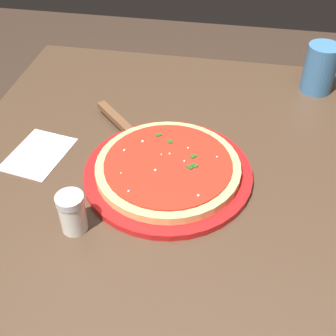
{
  "coord_description": "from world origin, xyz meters",
  "views": [
    {
      "loc": [
        0.58,
        0.09,
        1.34
      ],
      "look_at": [
        -0.03,
        -0.02,
        0.79
      ],
      "focal_mm": 47.36,
      "sensor_mm": 36.0,
      "label": 1
    }
  ],
  "objects_px": {
    "napkin_folded_right": "(38,154)",
    "parmesan_shaker": "(72,212)",
    "pizza_server": "(125,128)",
    "cup_tall_drink": "(320,68)",
    "serving_plate": "(168,173)",
    "pizza": "(168,167)"
  },
  "relations": [
    {
      "from": "serving_plate",
      "to": "pizza_server",
      "type": "distance_m",
      "value": 0.16
    },
    {
      "from": "pizza_server",
      "to": "napkin_folded_right",
      "type": "distance_m",
      "value": 0.18
    },
    {
      "from": "pizza_server",
      "to": "cup_tall_drink",
      "type": "xyz_separation_m",
      "value": [
        -0.26,
        0.41,
        0.04
      ]
    },
    {
      "from": "cup_tall_drink",
      "to": "napkin_folded_right",
      "type": "distance_m",
      "value": 0.67
    },
    {
      "from": "pizza_server",
      "to": "parmesan_shaker",
      "type": "height_order",
      "value": "parmesan_shaker"
    },
    {
      "from": "serving_plate",
      "to": "pizza_server",
      "type": "bearing_deg",
      "value": -134.92
    },
    {
      "from": "pizza",
      "to": "napkin_folded_right",
      "type": "bearing_deg",
      "value": -93.59
    },
    {
      "from": "napkin_folded_right",
      "to": "cup_tall_drink",
      "type": "bearing_deg",
      "value": 121.88
    },
    {
      "from": "serving_plate",
      "to": "pizza_server",
      "type": "height_order",
      "value": "pizza_server"
    },
    {
      "from": "parmesan_shaker",
      "to": "cup_tall_drink",
      "type": "bearing_deg",
      "value": 140.73
    },
    {
      "from": "serving_plate",
      "to": "parmesan_shaker",
      "type": "xyz_separation_m",
      "value": [
        0.15,
        -0.13,
        0.03
      ]
    },
    {
      "from": "cup_tall_drink",
      "to": "parmesan_shaker",
      "type": "relative_size",
      "value": 1.55
    },
    {
      "from": "napkin_folded_right",
      "to": "parmesan_shaker",
      "type": "xyz_separation_m",
      "value": [
        0.17,
        0.14,
        0.04
      ]
    },
    {
      "from": "cup_tall_drink",
      "to": "pizza",
      "type": "bearing_deg",
      "value": -38.83
    },
    {
      "from": "parmesan_shaker",
      "to": "serving_plate",
      "type": "bearing_deg",
      "value": 139.71
    },
    {
      "from": "pizza_server",
      "to": "parmesan_shaker",
      "type": "relative_size",
      "value": 2.52
    },
    {
      "from": "pizza",
      "to": "cup_tall_drink",
      "type": "distance_m",
      "value": 0.47
    },
    {
      "from": "pizza_server",
      "to": "cup_tall_drink",
      "type": "height_order",
      "value": "cup_tall_drink"
    },
    {
      "from": "napkin_folded_right",
      "to": "parmesan_shaker",
      "type": "distance_m",
      "value": 0.22
    },
    {
      "from": "serving_plate",
      "to": "napkin_folded_right",
      "type": "distance_m",
      "value": 0.27
    },
    {
      "from": "pizza_server",
      "to": "cup_tall_drink",
      "type": "distance_m",
      "value": 0.48
    },
    {
      "from": "pizza_server",
      "to": "napkin_folded_right",
      "type": "bearing_deg",
      "value": -59.0
    }
  ]
}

